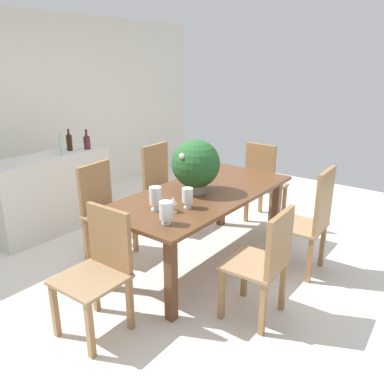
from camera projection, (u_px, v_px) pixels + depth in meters
The scene contains 18 objects.
ground_plane at pixel (185, 255), 4.25m from camera, with size 7.04×7.04×0.00m, color silver.
back_wall at pixel (34, 114), 5.32m from camera, with size 6.40×0.10×2.60m, color silver.
dining_table at pixel (202, 201), 3.91m from camera, with size 2.07×0.96×0.77m.
chair_far_right at pixel (161, 182), 4.84m from camera, with size 0.47×0.43×1.03m.
chair_near_left at pixel (266, 259), 3.06m from camera, with size 0.49×0.45×0.94m.
chair_foot_end at pixel (263, 180), 4.92m from camera, with size 0.47×0.42×1.04m.
chair_head_end at pixel (100, 264), 2.97m from camera, with size 0.48×0.48×0.97m.
chair_far_left at pixel (102, 205), 4.13m from camera, with size 0.51×0.45×0.99m.
chair_near_right at pixel (313, 217), 3.74m from camera, with size 0.47×0.44×1.06m.
flower_centerpiece at pixel (196, 165), 3.79m from camera, with size 0.47×0.47×0.52m.
crystal_vase_left at pixel (187, 196), 3.43m from camera, with size 0.10×0.10×0.18m.
crystal_vase_center_near at pixel (155, 196), 3.38m from camera, with size 0.11×0.11×0.21m.
crystal_vase_right at pixel (166, 211), 3.09m from camera, with size 0.11×0.11×0.19m.
wine_glass at pixel (173, 201), 3.34m from camera, with size 0.07×0.07×0.14m.
kitchen_counter at pixel (51, 193), 4.78m from camera, with size 1.46×0.51×0.92m, color silver.
wine_bottle_green at pixel (87, 142), 4.94m from camera, with size 0.08×0.08×0.25m.
wine_bottle_tall at pixel (62, 146), 4.64m from camera, with size 0.06×0.06×0.27m.
wine_bottle_amber at pixel (69, 142), 4.86m from camera, with size 0.07×0.07×0.27m.
Camera 1 is at (-2.98, -2.36, 2.02)m, focal length 36.88 mm.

